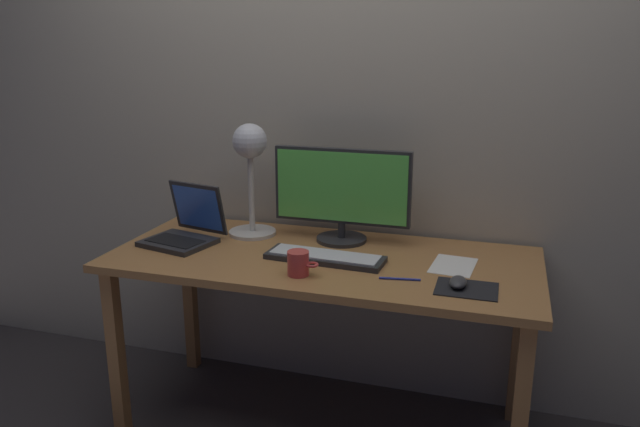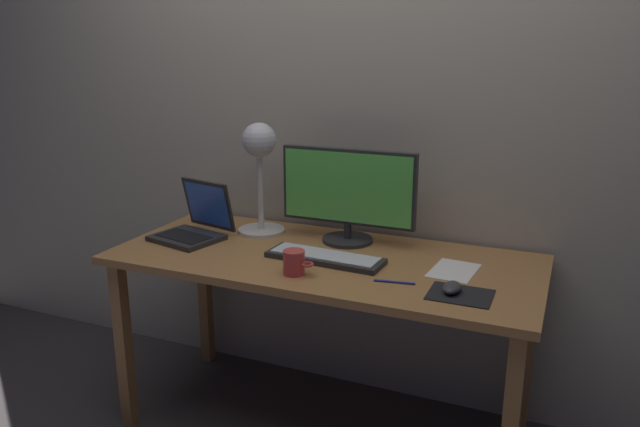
# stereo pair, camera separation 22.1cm
# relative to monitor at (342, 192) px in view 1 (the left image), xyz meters

# --- Properties ---
(ground_plane) EXTENTS (4.80, 4.80, 0.00)m
(ground_plane) POSITION_rel_monitor_xyz_m (-0.02, -0.20, -0.94)
(ground_plane) COLOR #383333
(ground_plane) RESTS_ON ground
(back_wall) EXTENTS (4.80, 0.06, 2.60)m
(back_wall) POSITION_rel_monitor_xyz_m (-0.02, 0.20, 0.36)
(back_wall) COLOR #B2A893
(back_wall) RESTS_ON ground
(desk) EXTENTS (1.60, 0.70, 0.74)m
(desk) POSITION_rel_monitor_xyz_m (-0.02, -0.20, -0.28)
(desk) COLOR #A8703D
(desk) RESTS_ON ground
(monitor) EXTENTS (0.55, 0.20, 0.38)m
(monitor) POSITION_rel_monitor_xyz_m (0.00, 0.00, 0.00)
(monitor) COLOR #28282B
(monitor) RESTS_ON desk
(keyboard_main) EXTENTS (0.45, 0.17, 0.03)m
(keyboard_main) POSITION_rel_monitor_xyz_m (0.00, -0.24, -0.19)
(keyboard_main) COLOR #28282B
(keyboard_main) RESTS_ON desk
(laptop) EXTENTS (0.31, 0.31, 0.23)m
(laptop) POSITION_rel_monitor_xyz_m (-0.60, -0.18, -0.14)
(laptop) COLOR #28282B
(laptop) RESTS_ON desk
(desk_lamp) EXTENTS (0.20, 0.20, 0.46)m
(desk_lamp) POSITION_rel_monitor_xyz_m (-0.38, -0.02, 0.12)
(desk_lamp) COLOR beige
(desk_lamp) RESTS_ON desk
(mousepad) EXTENTS (0.20, 0.16, 0.00)m
(mousepad) POSITION_rel_monitor_xyz_m (0.52, -0.37, -0.20)
(mousepad) COLOR black
(mousepad) RESTS_ON desk
(mouse) EXTENTS (0.06, 0.10, 0.03)m
(mouse) POSITION_rel_monitor_xyz_m (0.49, -0.37, -0.18)
(mouse) COLOR #38383A
(mouse) RESTS_ON mousepad
(coffee_mug) EXTENTS (0.11, 0.08, 0.09)m
(coffee_mug) POSITION_rel_monitor_xyz_m (-0.04, -0.41, -0.16)
(coffee_mug) COLOR #CC3F3F
(coffee_mug) RESTS_ON desk
(paper_sheet_near_mouse) EXTENTS (0.17, 0.22, 0.00)m
(paper_sheet_near_mouse) POSITION_rel_monitor_xyz_m (0.46, -0.16, -0.20)
(paper_sheet_near_mouse) COLOR white
(paper_sheet_near_mouse) RESTS_ON desk
(pen) EXTENTS (0.14, 0.03, 0.01)m
(pen) POSITION_rel_monitor_xyz_m (0.30, -0.35, -0.20)
(pen) COLOR #2633A5
(pen) RESTS_ON desk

